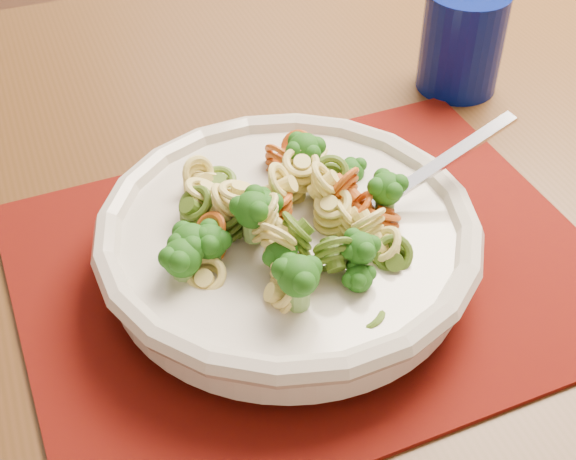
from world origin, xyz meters
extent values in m
cube|color=#4B2719|center=(0.00, 0.00, 0.00)|extent=(4.00, 4.00, 0.01)
cube|color=#4B2C15|center=(-0.55, -0.80, 0.67)|extent=(1.34, 0.94, 0.04)
cube|color=#4B2C15|center=(-0.02, -0.39, 0.33)|extent=(0.08, 0.08, 0.65)
cube|color=#5F1204|center=(-0.49, -0.91, 0.69)|extent=(0.47, 0.39, 0.00)
cylinder|color=beige|center=(-0.51, -0.91, 0.70)|extent=(0.12, 0.12, 0.01)
cylinder|color=beige|center=(-0.51, -0.91, 0.72)|extent=(0.26, 0.26, 0.03)
torus|color=beige|center=(-0.51, -0.91, 0.74)|extent=(0.28, 0.28, 0.02)
cylinder|color=#041057|center=(-0.27, -0.70, 0.74)|extent=(0.08, 0.08, 0.10)
camera|label=1|loc=(-0.62, -1.33, 1.12)|focal=50.00mm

